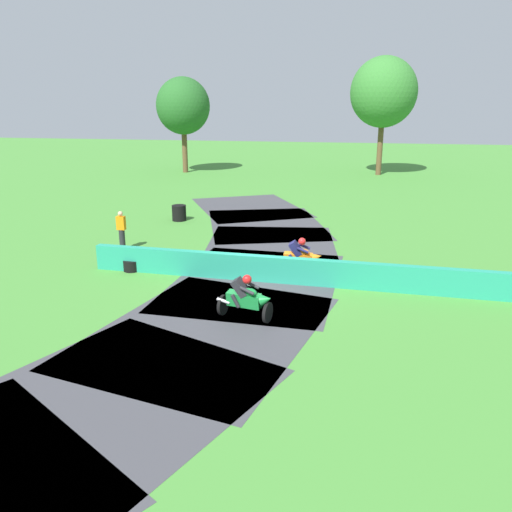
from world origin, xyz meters
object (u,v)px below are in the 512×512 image
tire_stack_mid_a (132,265)px  track_marshal (122,231)px  motorcycle_chase_orange (300,257)px  tire_stack_mid_b (179,213)px  motorcycle_lead_green (246,298)px

tire_stack_mid_a → track_marshal: size_ratio=0.37×
motorcycle_chase_orange → track_marshal: 7.80m
tire_stack_mid_a → tire_stack_mid_b: tire_stack_mid_b is taller
motorcycle_chase_orange → tire_stack_mid_b: (-6.98, 7.48, -0.26)m
motorcycle_chase_orange → tire_stack_mid_b: size_ratio=2.12×
tire_stack_mid_b → motorcycle_chase_orange: bearing=-47.0°
motorcycle_chase_orange → tire_stack_mid_a: size_ratio=2.83×
motorcycle_lead_green → tire_stack_mid_a: size_ratio=2.84×
motorcycle_chase_orange → tire_stack_mid_b: motorcycle_chase_orange is taller
tire_stack_mid_a → tire_stack_mid_b: 8.18m
tire_stack_mid_a → track_marshal: 3.00m
motorcycle_lead_green → tire_stack_mid_b: 13.09m
tire_stack_mid_a → motorcycle_chase_orange: bearing=6.0°
tire_stack_mid_b → track_marshal: bearing=-96.0°
motorcycle_chase_orange → tire_stack_mid_a: (-6.08, -0.64, -0.46)m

